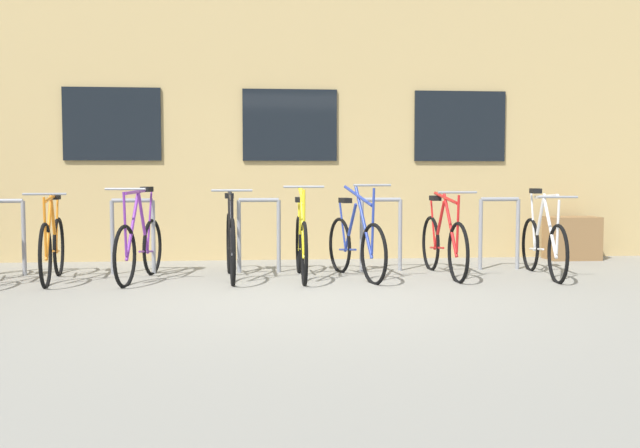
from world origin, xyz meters
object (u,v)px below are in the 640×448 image
at_px(bicycle_yellow, 301,245).
at_px(bicycle_black, 231,244).
at_px(bicycle_red, 444,243).
at_px(bicycle_blue, 356,245).
at_px(planter_box, 572,238).
at_px(bicycle_orange, 52,247).
at_px(bicycle_purple, 139,246).
at_px(bicycle_white, 543,244).

distance_m(bicycle_yellow, bicycle_black, 0.81).
bearing_deg(bicycle_red, bicycle_black, 179.97).
bearing_deg(bicycle_blue, bicycle_red, 3.52).
xyz_separation_m(bicycle_blue, planter_box, (3.28, 1.50, -0.08)).
height_order(bicycle_orange, bicycle_blue, bicycle_blue).
relative_size(bicycle_purple, bicycle_blue, 0.98).
bearing_deg(bicycle_purple, bicycle_black, 1.19).
bearing_deg(bicycle_red, bicycle_orange, 179.87).
distance_m(bicycle_purple, bicycle_orange, 0.96).
height_order(bicycle_black, bicycle_orange, bicycle_black).
xyz_separation_m(bicycle_purple, bicycle_black, (1.02, 0.02, 0.02)).
relative_size(bicycle_orange, bicycle_blue, 0.99).
bearing_deg(bicycle_purple, bicycle_yellow, -0.87).
bearing_deg(bicycle_blue, bicycle_purple, 178.95).
relative_size(bicycle_black, bicycle_red, 0.98).
relative_size(bicycle_red, planter_box, 2.55).
bearing_deg(bicycle_purple, planter_box, 14.24).
xyz_separation_m(bicycle_yellow, bicycle_black, (-0.81, 0.05, 0.01)).
bearing_deg(bicycle_white, bicycle_yellow, 177.80).
bearing_deg(planter_box, bicycle_purple, -165.76).
relative_size(bicycle_yellow, bicycle_black, 1.00).
height_order(bicycle_orange, planter_box, bicycle_orange).
xyz_separation_m(bicycle_yellow, bicycle_blue, (0.63, -0.02, -0.01)).
height_order(bicycle_purple, planter_box, bicycle_purple).
relative_size(bicycle_white, bicycle_red, 0.97).
xyz_separation_m(bicycle_purple, bicycle_blue, (2.46, -0.04, -0.00)).
bearing_deg(planter_box, bicycle_orange, -167.98).
bearing_deg(bicycle_white, bicycle_red, 172.26).
bearing_deg(bicycle_yellow, bicycle_red, 1.62).
xyz_separation_m(bicycle_black, bicycle_orange, (-1.98, 0.01, -0.02)).
bearing_deg(bicycle_white, bicycle_black, 177.52).
xyz_separation_m(bicycle_orange, bicycle_red, (4.47, -0.01, -0.00)).
xyz_separation_m(bicycle_yellow, bicycle_white, (2.83, -0.11, -0.01)).
bearing_deg(bicycle_purple, bicycle_red, 0.32).
bearing_deg(bicycle_purple, bicycle_blue, -1.05).
xyz_separation_m(bicycle_white, bicycle_red, (-1.15, 0.16, 0.00)).
distance_m(bicycle_purple, bicycle_blue, 2.46).
relative_size(bicycle_purple, bicycle_red, 0.92).
height_order(bicycle_purple, bicycle_white, bicycle_purple).
bearing_deg(bicycle_red, bicycle_purple, -179.68).
relative_size(bicycle_yellow, bicycle_purple, 1.06).
relative_size(bicycle_white, bicycle_black, 0.99).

